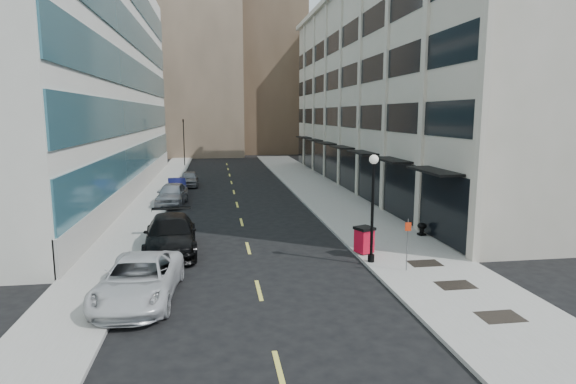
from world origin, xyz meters
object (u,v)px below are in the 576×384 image
object	(u,v)px
car_blue_sedan	(177,187)
car_grey_sedan	(189,179)
traffic_signal	(183,122)
car_black_pickup	(171,235)
trash_bin	(364,239)
urn_planter	(422,228)
car_white_van	(139,280)
lamppost	(373,198)
sign_post	(408,237)
car_silver_sedan	(172,194)

from	to	relation	value
car_blue_sedan	car_grey_sedan	distance (m)	4.75
traffic_signal	car_grey_sedan	bearing A→B (deg)	-85.25
car_black_pickup	trash_bin	world-z (taller)	car_black_pickup
car_grey_sedan	trash_bin	world-z (taller)	trash_bin
traffic_signal	urn_planter	bearing A→B (deg)	-69.01
traffic_signal	car_grey_sedan	size ratio (longest dim) A/B	1.66
car_white_van	lamppost	xyz separation A→B (m)	(9.70, 2.77, 2.27)
traffic_signal	trash_bin	xyz separation A→B (m)	(10.90, -42.23, -4.87)
trash_bin	lamppost	bearing A→B (deg)	-116.85
car_grey_sedan	lamppost	world-z (taller)	lamppost
car_blue_sedan	urn_planter	size ratio (longest dim) A/B	5.89
sign_post	urn_planter	distance (m)	6.57
traffic_signal	car_grey_sedan	xyz separation A→B (m)	(1.48, -17.87, -5.00)
car_black_pickup	trash_bin	xyz separation A→B (m)	(9.21, -2.10, -0.04)
car_white_van	car_grey_sedan	bearing A→B (deg)	92.89
trash_bin	car_grey_sedan	bearing A→B (deg)	88.45
traffic_signal	car_silver_sedan	distance (m)	27.86
trash_bin	sign_post	size ratio (longest dim) A/B	0.57
car_white_van	sign_post	bearing A→B (deg)	10.86
sign_post	car_blue_sedan	bearing A→B (deg)	117.62
traffic_signal	lamppost	distance (m)	45.00
urn_planter	trash_bin	bearing A→B (deg)	-145.69
car_grey_sedan	sign_post	world-z (taller)	sign_post
car_black_pickup	car_silver_sedan	bearing A→B (deg)	90.75
car_white_van	car_black_pickup	distance (m)	6.27
car_silver_sedan	trash_bin	bearing A→B (deg)	-50.55
car_white_van	urn_planter	distance (m)	15.66
car_white_van	urn_planter	world-z (taller)	car_white_van
trash_bin	urn_planter	xyz separation A→B (m)	(4.20, 2.87, -0.27)
car_blue_sedan	lamppost	size ratio (longest dim) A/B	0.83
car_black_pickup	car_blue_sedan	distance (m)	17.60
car_blue_sedan	sign_post	world-z (taller)	sign_post
traffic_signal	car_black_pickup	xyz separation A→B (m)	(1.69, -40.13, -4.83)
car_blue_sedan	trash_bin	size ratio (longest dim) A/B	3.20
car_black_pickup	car_blue_sedan	size ratio (longest dim) A/B	1.48
car_grey_sedan	trash_bin	distance (m)	26.12
car_silver_sedan	traffic_signal	bearing A→B (deg)	96.37
car_white_van	car_blue_sedan	size ratio (longest dim) A/B	1.38
traffic_signal	car_silver_sedan	size ratio (longest dim) A/B	1.42
car_silver_sedan	car_grey_sedan	bearing A→B (deg)	90.21
traffic_signal	car_black_pickup	distance (m)	40.45
car_grey_sedan	lamppost	distance (m)	27.47
traffic_signal	sign_post	bearing A→B (deg)	-75.19
car_silver_sedan	car_blue_sedan	xyz separation A→B (m)	(0.00, 4.87, -0.16)
car_grey_sedan	trash_bin	xyz separation A→B (m)	(9.42, -24.36, 0.13)
car_black_pickup	car_blue_sedan	bearing A→B (deg)	89.52
car_blue_sedan	car_grey_sedan	bearing A→B (deg)	73.74
car_white_van	car_silver_sedan	distance (m)	18.96
car_silver_sedan	car_grey_sedan	size ratio (longest dim) A/B	1.17
car_blue_sedan	car_grey_sedan	size ratio (longest dim) A/B	0.98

